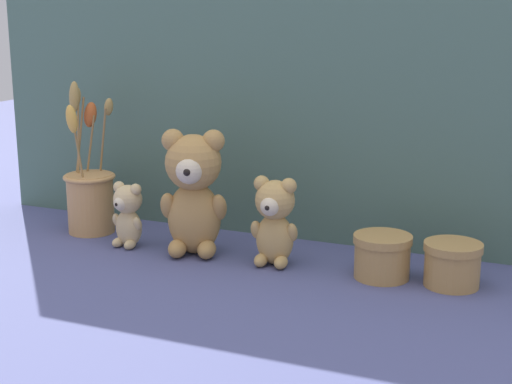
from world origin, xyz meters
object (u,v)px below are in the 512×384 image
teddy_bear_medium (274,220)px  decorative_tin_tall (452,264)px  teddy_bear_small (128,213)px  flower_vase (90,192)px  decorative_tin_short (382,256)px  teddy_bear_large (194,190)px

teddy_bear_medium → decorative_tin_tall: teddy_bear_medium is taller
teddy_bear_medium → teddy_bear_small: (-0.30, -0.01, -0.02)m
flower_vase → decorative_tin_short: 0.63m
decorative_tin_short → flower_vase: bearing=176.6°
flower_vase → teddy_bear_medium: bearing=-6.1°
teddy_bear_large → decorative_tin_short: (0.36, 0.01, -0.08)m
teddy_bear_large → decorative_tin_tall: teddy_bear_large is taller
teddy_bear_large → decorative_tin_tall: bearing=1.7°
teddy_bear_medium → decorative_tin_tall: 0.32m
teddy_bear_large → teddy_bear_small: bearing=-175.3°
decorative_tin_tall → decorative_tin_short: decorative_tin_short is taller
teddy_bear_small → decorative_tin_short: teddy_bear_small is taller
teddy_bear_large → flower_vase: 0.27m
decorative_tin_tall → teddy_bear_medium: bearing=-177.2°
teddy_bear_large → teddy_bear_small: (-0.14, -0.01, -0.06)m
flower_vase → teddy_bear_small: bearing=-24.0°
teddy_bear_small → decorative_tin_short: bearing=2.2°
teddy_bear_large → decorative_tin_tall: 0.48m
flower_vase → decorative_tin_short: bearing=-3.4°
decorative_tin_short → decorative_tin_tall: bearing=3.2°
teddy_bear_medium → flower_vase: bearing=173.9°
decorative_tin_short → teddy_bear_medium: bearing=-177.4°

